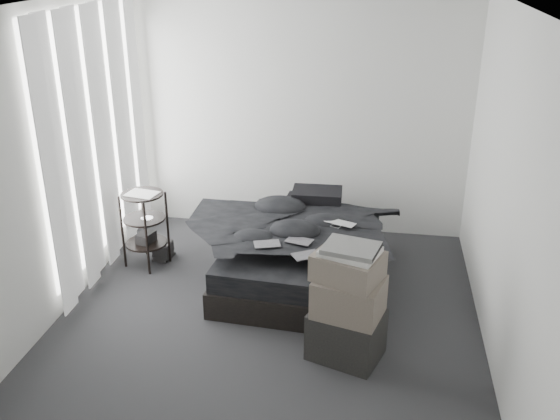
% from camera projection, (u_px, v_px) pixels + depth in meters
% --- Properties ---
extents(floor, '(3.60, 4.20, 0.01)m').
position_uv_depth(floor, '(265.00, 328.00, 5.26)').
color(floor, '#2D2D2F').
rests_on(floor, ground).
extents(ceiling, '(3.60, 4.20, 0.01)m').
position_uv_depth(ceiling, '(261.00, 6.00, 4.24)').
color(ceiling, white).
rests_on(ceiling, ground).
extents(wall_back, '(3.60, 0.01, 2.60)m').
position_uv_depth(wall_back, '(300.00, 116.00, 6.66)').
color(wall_back, white).
rests_on(wall_back, ground).
extents(wall_front, '(3.60, 0.01, 2.60)m').
position_uv_depth(wall_front, '(177.00, 346.00, 2.85)').
color(wall_front, white).
rests_on(wall_front, ground).
extents(wall_left, '(0.01, 4.20, 2.60)m').
position_uv_depth(wall_left, '(44.00, 172.00, 5.02)').
color(wall_left, white).
rests_on(wall_left, ground).
extents(wall_right, '(0.01, 4.20, 2.60)m').
position_uv_depth(wall_right, '(508.00, 199.00, 4.48)').
color(wall_right, white).
rests_on(wall_right, ground).
extents(window_left, '(0.02, 2.00, 2.30)m').
position_uv_depth(window_left, '(94.00, 135.00, 5.81)').
color(window_left, white).
rests_on(window_left, wall_left).
extents(curtain_left, '(0.06, 2.12, 2.48)m').
position_uv_depth(curtain_left, '(100.00, 142.00, 5.83)').
color(curtain_left, white).
rests_on(curtain_left, wall_left).
extents(bed, '(1.48, 1.88, 0.24)m').
position_uv_depth(bed, '(302.00, 268.00, 5.99)').
color(bed, black).
rests_on(bed, floor).
extents(mattress, '(1.42, 1.83, 0.19)m').
position_uv_depth(mattress, '(302.00, 248.00, 5.91)').
color(mattress, black).
rests_on(mattress, bed).
extents(duvet, '(1.42, 1.62, 0.21)m').
position_uv_depth(duvet, '(301.00, 230.00, 5.79)').
color(duvet, black).
rests_on(duvet, mattress).
extents(pillow_lower, '(0.56, 0.40, 0.12)m').
position_uv_depth(pillow_lower, '(311.00, 204.00, 6.48)').
color(pillow_lower, black).
rests_on(pillow_lower, mattress).
extents(pillow_upper, '(0.52, 0.37, 0.11)m').
position_uv_depth(pillow_upper, '(317.00, 195.00, 6.40)').
color(pillow_upper, black).
rests_on(pillow_upper, pillow_lower).
extents(laptop, '(0.34, 0.28, 0.02)m').
position_uv_depth(laptop, '(338.00, 219.00, 5.75)').
color(laptop, silver).
rests_on(laptop, duvet).
extents(comic_a, '(0.26, 0.21, 0.01)m').
position_uv_depth(comic_a, '(267.00, 237.00, 5.40)').
color(comic_a, black).
rests_on(comic_a, duvet).
extents(comic_b, '(0.26, 0.20, 0.01)m').
position_uv_depth(comic_b, '(299.00, 233.00, 5.46)').
color(comic_b, black).
rests_on(comic_b, duvet).
extents(comic_c, '(0.27, 0.24, 0.01)m').
position_uv_depth(comic_c, '(306.00, 247.00, 5.20)').
color(comic_c, black).
rests_on(comic_c, duvet).
extents(side_stand, '(0.53, 0.53, 0.76)m').
position_uv_depth(side_stand, '(145.00, 230.00, 6.18)').
color(side_stand, black).
rests_on(side_stand, floor).
extents(papers, '(0.33, 0.27, 0.02)m').
position_uv_depth(papers, '(142.00, 194.00, 6.01)').
color(papers, white).
rests_on(papers, side_stand).
extents(floor_books, '(0.17, 0.24, 0.16)m').
position_uv_depth(floor_books, '(163.00, 251.00, 6.41)').
color(floor_books, black).
rests_on(floor_books, floor).
extents(box_lower, '(0.64, 0.56, 0.39)m').
position_uv_depth(box_lower, '(346.00, 334.00, 4.84)').
color(box_lower, black).
rests_on(box_lower, floor).
extents(box_mid, '(0.58, 0.51, 0.30)m').
position_uv_depth(box_mid, '(349.00, 297.00, 4.69)').
color(box_mid, '#6B6054').
rests_on(box_mid, box_lower).
extents(box_upper, '(0.58, 0.53, 0.21)m').
position_uv_depth(box_upper, '(348.00, 266.00, 4.61)').
color(box_upper, '#6B6054').
rests_on(box_upper, box_mid).
extents(art_book_white, '(0.49, 0.44, 0.04)m').
position_uv_depth(art_book_white, '(350.00, 252.00, 4.56)').
color(art_book_white, silver).
rests_on(art_book_white, box_upper).
extents(art_book_snake, '(0.45, 0.39, 0.04)m').
position_uv_depth(art_book_snake, '(351.00, 248.00, 4.53)').
color(art_book_snake, silver).
rests_on(art_book_snake, art_book_white).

